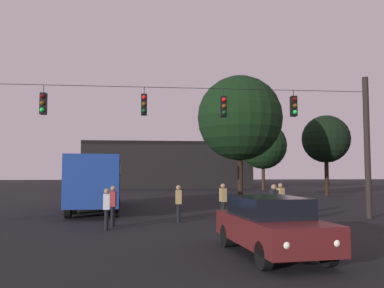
# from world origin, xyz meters

# --- Properties ---
(ground_plane) EXTENTS (168.00, 168.00, 0.00)m
(ground_plane) POSITION_xyz_m (0.00, 24.50, 0.00)
(ground_plane) COLOR black
(ground_plane) RESTS_ON ground
(overhead_signal_span) EXTENTS (18.22, 0.44, 6.72)m
(overhead_signal_span) POSITION_xyz_m (-0.00, 13.23, 3.89)
(overhead_signal_span) COLOR black
(overhead_signal_span) RESTS_ON ground
(city_bus) EXTENTS (3.23, 11.14, 3.00)m
(city_bus) POSITION_xyz_m (-4.28, 19.11, 1.87)
(city_bus) COLOR navy
(city_bus) RESTS_ON ground
(car_near_right) EXTENTS (2.24, 4.47, 1.52)m
(car_near_right) POSITION_xyz_m (1.90, 5.63, 0.80)
(car_near_right) COLOR #511919
(car_near_right) RESTS_ON ground
(pedestrian_crossing_left) EXTENTS (0.31, 0.40, 1.64)m
(pedestrian_crossing_left) POSITION_xyz_m (4.92, 13.90, 0.92)
(pedestrian_crossing_left) COLOR black
(pedestrian_crossing_left) RESTS_ON ground
(pedestrian_crossing_center) EXTENTS (0.26, 0.37, 1.56)m
(pedestrian_crossing_center) POSITION_xyz_m (-2.90, 10.73, 0.87)
(pedestrian_crossing_center) COLOR black
(pedestrian_crossing_center) RESTS_ON ground
(pedestrian_crossing_right) EXTENTS (0.31, 0.40, 1.68)m
(pedestrian_crossing_right) POSITION_xyz_m (3.69, 11.04, 0.95)
(pedestrian_crossing_right) COLOR black
(pedestrian_crossing_right) RESTS_ON ground
(pedestrian_near_bus) EXTENTS (0.30, 0.40, 1.65)m
(pedestrian_near_bus) POSITION_xyz_m (2.07, 13.50, 0.93)
(pedestrian_near_bus) COLOR black
(pedestrian_near_bus) RESTS_ON ground
(pedestrian_trailing) EXTENTS (0.25, 0.37, 1.60)m
(pedestrian_trailing) POSITION_xyz_m (-0.04, 12.74, 0.90)
(pedestrian_trailing) COLOR black
(pedestrian_trailing) RESTS_ON ground
(pedestrian_far_side) EXTENTS (0.27, 0.38, 1.62)m
(pedestrian_far_side) POSITION_xyz_m (-2.75, 11.64, 0.91)
(pedestrian_far_side) COLOR black
(pedestrian_far_side) RESTS_ON ground
(corner_building) EXTENTS (22.14, 8.18, 6.18)m
(corner_building) POSITION_xyz_m (1.11, 50.79, 3.09)
(corner_building) COLOR black
(corner_building) RESTS_ON ground
(tree_left_silhouette) EXTENTS (6.22, 6.22, 9.24)m
(tree_left_silhouette) POSITION_xyz_m (5.25, 23.91, 6.12)
(tree_left_silhouette) COLOR black
(tree_left_silhouette) RESTS_ON ground
(tree_behind_building) EXTENTS (4.32, 4.32, 7.33)m
(tree_behind_building) POSITION_xyz_m (14.65, 30.15, 5.15)
(tree_behind_building) COLOR black
(tree_behind_building) RESTS_ON ground
(tree_right_far) EXTENTS (5.72, 5.72, 8.24)m
(tree_right_far) POSITION_xyz_m (12.25, 42.29, 5.37)
(tree_right_far) COLOR #2D2116
(tree_right_far) RESTS_ON ground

